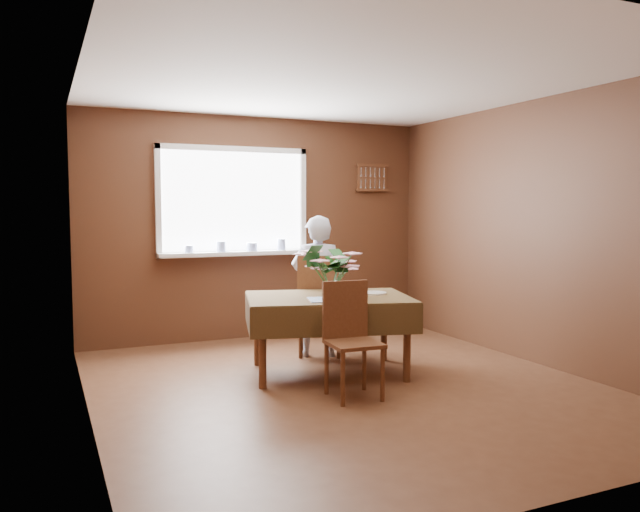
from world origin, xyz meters
name	(u,v)px	position (x,y,z in m)	size (l,w,h in m)	color
floor	(347,387)	(0.00, 0.00, 0.00)	(4.50, 4.50, 0.00)	#502E1B
ceiling	(348,80)	(0.00, 0.00, 2.50)	(4.50, 4.50, 0.00)	white
wall_back	(259,228)	(0.00, 2.25, 1.25)	(4.00, 4.00, 0.00)	brown
wall_front	(557,255)	(0.00, -2.25, 1.25)	(4.00, 4.00, 0.00)	brown
wall_left	(86,242)	(-2.00, 0.00, 1.25)	(4.50, 4.50, 0.00)	brown
wall_right	(537,232)	(2.00, 0.00, 1.25)	(4.50, 4.50, 0.00)	brown
window_assembly	(235,219)	(-0.29, 2.20, 1.36)	(1.72, 0.20, 1.22)	white
spoon_rack	(372,178)	(1.45, 2.22, 1.85)	(0.44, 0.05, 0.33)	brown
dining_table	(328,305)	(0.04, 0.46, 0.61)	(1.64, 1.32, 0.70)	brown
chair_far	(320,302)	(0.24, 1.09, 0.55)	(0.58, 0.58, 1.02)	brown
chair_near	(350,333)	(-0.08, -0.20, 0.49)	(0.41, 0.41, 0.90)	brown
seated_woman	(317,286)	(0.22, 1.10, 0.70)	(0.51, 0.34, 1.40)	white
flower_bouquet	(331,267)	(0.00, 0.31, 0.97)	(0.50, 0.50, 0.43)	white
side_plate	(374,293)	(0.49, 0.43, 0.70)	(0.23, 0.23, 0.01)	white
table_knife	(353,298)	(0.16, 0.21, 0.71)	(0.02, 0.23, 0.00)	silver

